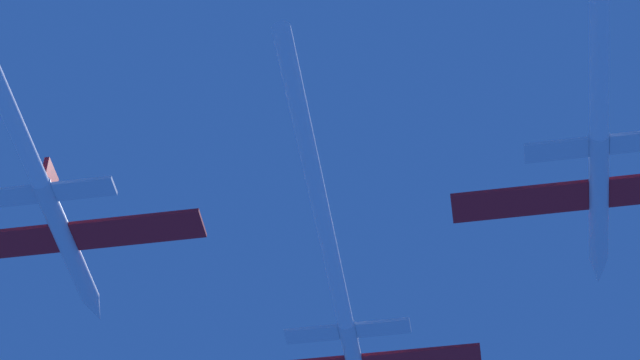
{
  "coord_description": "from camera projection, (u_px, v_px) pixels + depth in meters",
  "views": [
    {
      "loc": [
        6.54,
        -61.55,
        -45.17
      ],
      "look_at": [
        -0.23,
        -16.88,
        -0.18
      ],
      "focal_mm": 71.83,
      "sensor_mm": 36.0,
      "label": 1
    }
  ],
  "objects": [
    {
      "name": "jet_lead",
      "position": [
        339.0,
        294.0,
        70.41
      ],
      "size": [
        14.74,
        32.48,
        2.44
      ],
      "color": "white"
    },
    {
      "name": "jet_left_wing",
      "position": [
        12.0,
        116.0,
        60.48
      ],
      "size": [
        14.74,
        37.18,
        2.44
      ],
      "color": "white"
    },
    {
      "name": "jet_right_wing",
      "position": [
        599.0,
        56.0,
        57.75
      ],
      "size": [
        14.74,
        37.98,
        2.44
      ],
      "color": "white"
    }
  ]
}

